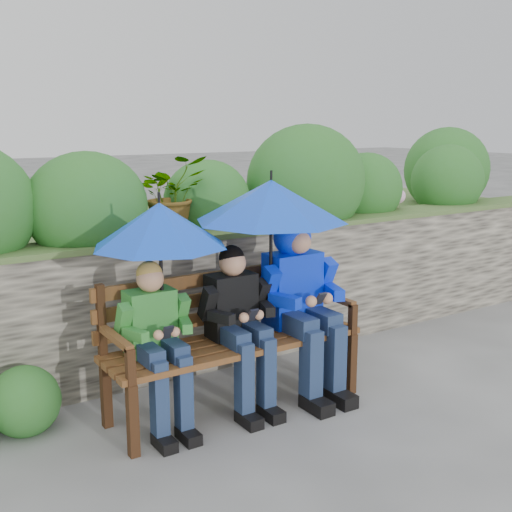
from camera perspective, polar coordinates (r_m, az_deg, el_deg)
ground at (r=4.49m, az=0.71°, el=-12.19°), size 60.00×60.00×0.00m
garden_backdrop at (r=5.57m, az=-8.59°, el=-0.26°), size 8.00×2.83×1.84m
park_bench at (r=4.16m, az=-2.38°, el=-6.65°), size 1.69×0.50×0.89m
boy_left at (r=3.85m, az=-8.80°, el=-7.11°), size 0.43×0.50×1.03m
boy_middle at (r=4.08m, az=-1.53°, el=-5.61°), size 0.46×0.53×1.06m
boy_right at (r=4.32m, az=3.99°, el=-3.28°), size 0.56×0.67×1.19m
umbrella_left at (r=3.76m, az=-8.56°, el=2.75°), size 0.81×0.81×0.75m
umbrella_right at (r=4.13m, az=1.35°, el=4.92°), size 1.00×1.00×0.82m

